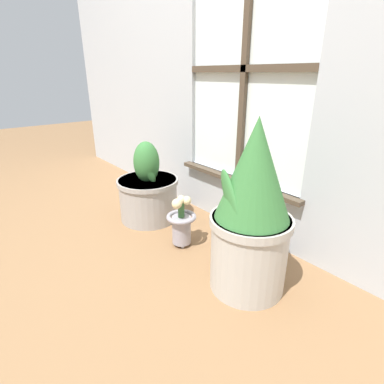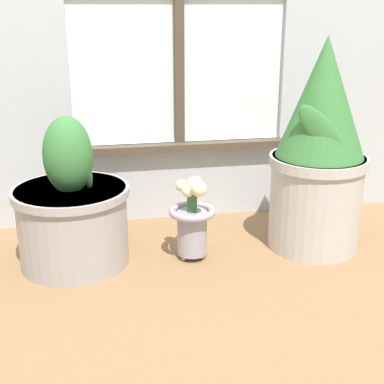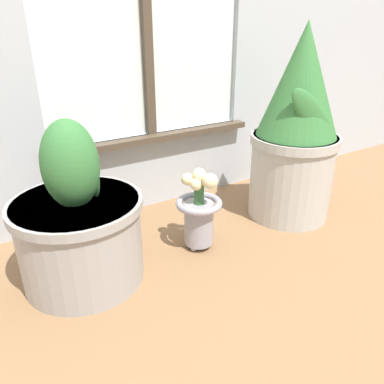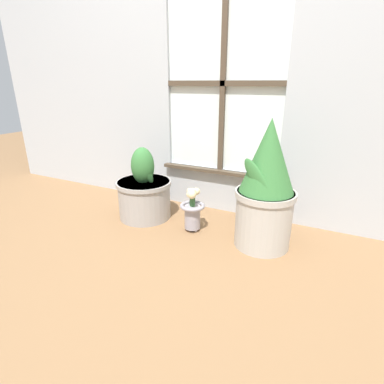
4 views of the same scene
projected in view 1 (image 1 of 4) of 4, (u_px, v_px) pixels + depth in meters
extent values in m
plane|color=olive|center=(165.00, 255.00, 1.60)|extent=(10.00, 10.00, 0.00)
cube|color=#B2B7BC|center=(125.00, 27.00, 2.41)|extent=(1.78, 0.05, 2.50)
cube|color=#B2B7BC|center=(238.00, 201.00, 1.87)|extent=(0.85, 0.05, 0.33)
cube|color=white|center=(248.00, 68.00, 1.59)|extent=(0.85, 0.02, 1.21)
cube|color=#4C3D2D|center=(245.00, 68.00, 1.58)|extent=(0.04, 0.02, 1.21)
cube|color=#4C3D2D|center=(245.00, 68.00, 1.58)|extent=(0.85, 0.02, 0.04)
cube|color=#4C3D2D|center=(234.00, 180.00, 1.79)|extent=(0.91, 0.06, 0.02)
cylinder|color=#9E9993|center=(149.00, 199.00, 1.96)|extent=(0.37, 0.37, 0.27)
cylinder|color=#9E9993|center=(148.00, 181.00, 1.92)|extent=(0.39, 0.39, 0.03)
cylinder|color=#38281E|center=(147.00, 180.00, 1.92)|extent=(0.34, 0.34, 0.01)
ellipsoid|color=#387538|center=(146.00, 162.00, 1.87)|extent=(0.16, 0.16, 0.26)
ellipsoid|color=#387538|center=(150.00, 173.00, 1.84)|extent=(0.05, 0.11, 0.15)
cylinder|color=#B7B2A8|center=(248.00, 253.00, 1.31)|extent=(0.33, 0.33, 0.35)
cylinder|color=#B7B2A8|center=(251.00, 221.00, 1.25)|extent=(0.35, 0.35, 0.03)
cylinder|color=#38281E|center=(251.00, 218.00, 1.25)|extent=(0.30, 0.30, 0.01)
cone|color=#387538|center=(255.00, 170.00, 1.17)|extent=(0.31, 0.31, 0.41)
ellipsoid|color=#387538|center=(230.00, 197.00, 1.18)|extent=(0.22, 0.10, 0.24)
sphere|color=#99939E|center=(187.00, 241.00, 1.72)|extent=(0.02, 0.02, 0.02)
sphere|color=#99939E|center=(175.00, 242.00, 1.71)|extent=(0.02, 0.02, 0.02)
sphere|color=#99939E|center=(183.00, 247.00, 1.66)|extent=(0.02, 0.02, 0.02)
cylinder|color=#99939E|center=(181.00, 230.00, 1.66)|extent=(0.10, 0.10, 0.16)
torus|color=#99939E|center=(181.00, 217.00, 1.63)|extent=(0.16, 0.16, 0.03)
cylinder|color=#386633|center=(181.00, 210.00, 1.62)|extent=(0.03, 0.03, 0.09)
sphere|color=beige|center=(181.00, 200.00, 1.60)|extent=(0.05, 0.05, 0.05)
sphere|color=beige|center=(187.00, 201.00, 1.60)|extent=(0.05, 0.05, 0.05)
sphere|color=beige|center=(181.00, 199.00, 1.64)|extent=(0.04, 0.04, 0.04)
sphere|color=beige|center=(178.00, 203.00, 1.61)|extent=(0.04, 0.04, 0.04)
sphere|color=beige|center=(177.00, 204.00, 1.56)|extent=(0.05, 0.05, 0.05)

